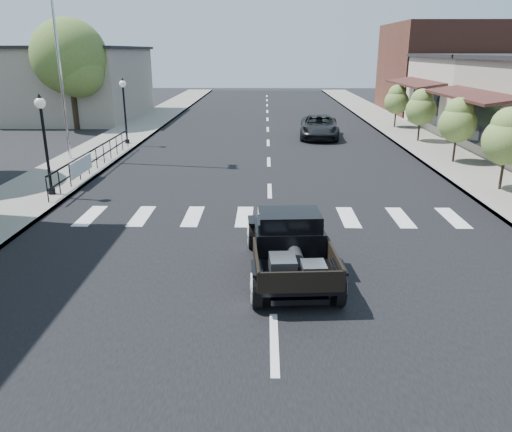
{
  "coord_description": "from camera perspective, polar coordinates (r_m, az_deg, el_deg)",
  "views": [
    {
      "loc": [
        -0.18,
        -10.61,
        4.9
      ],
      "look_at": [
        -0.39,
        1.13,
        1.0
      ],
      "focal_mm": 35.0,
      "sensor_mm": 36.0,
      "label": 1
    }
  ],
  "objects": [
    {
      "name": "ground",
      "position": [
        11.69,
        1.85,
        -6.42
      ],
      "size": [
        120.0,
        120.0,
        0.0
      ],
      "primitive_type": "plane",
      "color": "black",
      "rests_on": "ground"
    },
    {
      "name": "road",
      "position": [
        26.07,
        1.43,
        7.57
      ],
      "size": [
        14.0,
        80.0,
        0.02
      ],
      "primitive_type": "cube",
      "color": "black",
      "rests_on": "ground"
    },
    {
      "name": "road_markings",
      "position": [
        21.18,
        1.5,
        5.0
      ],
      "size": [
        12.0,
        60.0,
        0.06
      ],
      "primitive_type": null,
      "color": "silver",
      "rests_on": "ground"
    },
    {
      "name": "sidewalk_left",
      "position": [
        27.35,
        -16.84,
        7.44
      ],
      "size": [
        3.0,
        80.0,
        0.15
      ],
      "primitive_type": "cube",
      "color": "gray",
      "rests_on": "ground"
    },
    {
      "name": "sidewalk_right",
      "position": [
        27.47,
        19.6,
        7.21
      ],
      "size": [
        3.0,
        80.0,
        0.15
      ],
      "primitive_type": "cube",
      "color": "gray",
      "rests_on": "ground"
    },
    {
      "name": "low_building_left",
      "position": [
        41.42,
        -20.57,
        13.95
      ],
      "size": [
        10.0,
        12.0,
        5.0
      ],
      "primitive_type": "cube",
      "color": "#9E9584",
      "rests_on": "ground"
    },
    {
      "name": "storefront_far",
      "position": [
        36.07,
        26.58,
        12.3
      ],
      "size": [
        10.0,
        9.0,
        4.5
      ],
      "primitive_type": "cube",
      "color": "beige",
      "rests_on": "ground"
    },
    {
      "name": "far_building_right",
      "position": [
        45.42,
        22.05,
        15.35
      ],
      "size": [
        11.0,
        10.0,
        7.0
      ],
      "primitive_type": "cube",
      "color": "brown",
      "rests_on": "ground"
    },
    {
      "name": "railing",
      "position": [
        22.21,
        -17.8,
        6.48
      ],
      "size": [
        0.08,
        10.0,
        1.0
      ],
      "primitive_type": null,
      "color": "black",
      "rests_on": "sidewalk_left"
    },
    {
      "name": "banner",
      "position": [
        20.38,
        -19.26,
        4.74
      ],
      "size": [
        0.04,
        2.2,
        0.6
      ],
      "primitive_type": null,
      "color": "silver",
      "rests_on": "sidewalk_left"
    },
    {
      "name": "lamp_post_b",
      "position": [
        18.44,
        -22.91,
        7.44
      ],
      "size": [
        0.36,
        0.36,
        3.41
      ],
      "primitive_type": null,
      "color": "black",
      "rests_on": "sidewalk_left"
    },
    {
      "name": "lamp_post_c",
      "position": [
        27.79,
        -14.76,
        11.51
      ],
      "size": [
        0.36,
        0.36,
        3.41
      ],
      "primitive_type": null,
      "color": "black",
      "rests_on": "sidewalk_left"
    },
    {
      "name": "flagpole",
      "position": [
        24.4,
        -22.23,
        21.1
      ],
      "size": [
        0.12,
        0.12,
        12.88
      ],
      "primitive_type": "cylinder",
      "color": "silver",
      "rests_on": "sidewalk_left"
    },
    {
      "name": "big_tree_far",
      "position": [
        34.88,
        -20.36,
        14.9
      ],
      "size": [
        4.69,
        4.69,
        6.89
      ],
      "primitive_type": null,
      "color": "#50692D",
      "rests_on": "ground"
    },
    {
      "name": "small_tree_b",
      "position": [
        19.78,
        26.61,
        6.69
      ],
      "size": [
        1.68,
        1.68,
        2.8
      ],
      "primitive_type": null,
      "color": "olive",
      "rests_on": "sidewalk_right"
    },
    {
      "name": "small_tree_c",
      "position": [
        24.06,
        21.95,
        8.98
      ],
      "size": [
        1.63,
        1.63,
        2.72
      ],
      "primitive_type": null,
      "color": "olive",
      "rests_on": "sidewalk_right"
    },
    {
      "name": "small_tree_d",
      "position": [
        29.17,
        18.26,
        10.8
      ],
      "size": [
        1.62,
        1.62,
        2.71
      ],
      "primitive_type": null,
      "color": "olive",
      "rests_on": "sidewalk_right"
    },
    {
      "name": "small_tree_e",
      "position": [
        34.22,
        15.72,
        11.92
      ],
      "size": [
        1.55,
        1.55,
        2.59
      ],
      "primitive_type": null,
      "color": "olive",
      "rests_on": "sidewalk_right"
    },
    {
      "name": "hotrod_pickup",
      "position": [
        11.3,
        3.88,
        -3.25
      ],
      "size": [
        2.28,
        4.41,
        1.49
      ],
      "primitive_type": null,
      "rotation": [
        0.0,
        0.0,
        0.07
      ],
      "color": "black",
      "rests_on": "ground"
    },
    {
      "name": "second_car",
      "position": [
        29.87,
        7.22,
        10.07
      ],
      "size": [
        2.54,
        4.86,
        1.31
      ],
      "primitive_type": "imported",
      "rotation": [
        0.0,
        0.0,
        -0.08
      ],
      "color": "black",
      "rests_on": "ground"
    }
  ]
}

